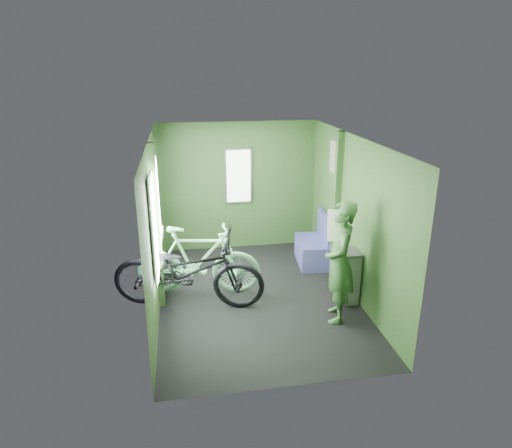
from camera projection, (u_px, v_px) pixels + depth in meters
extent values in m
plane|color=black|center=(257.00, 297.00, 6.68)|extent=(4.00, 4.00, 0.00)
cube|color=silver|center=(257.00, 139.00, 5.92)|extent=(2.80, 4.00, 0.02)
cube|color=#2E4C23|center=(238.00, 187.00, 8.16)|extent=(2.80, 0.02, 2.30)
cube|color=#2E4C23|center=(292.00, 290.00, 4.44)|extent=(2.80, 0.02, 2.30)
cube|color=#2E4C23|center=(154.00, 229.00, 6.08)|extent=(0.02, 4.00, 2.30)
cube|color=#2E4C23|center=(354.00, 218.00, 6.52)|extent=(0.02, 4.00, 2.30)
cube|color=#2E4C23|center=(157.00, 229.00, 6.09)|extent=(0.08, 0.12, 2.30)
cube|color=silver|center=(155.00, 228.00, 5.51)|extent=(0.02, 0.56, 1.34)
cube|color=silver|center=(158.00, 203.00, 6.53)|extent=(0.02, 0.56, 1.34)
cube|color=white|center=(152.00, 186.00, 5.34)|extent=(0.00, 0.12, 0.12)
cube|color=white|center=(156.00, 166.00, 6.36)|extent=(0.00, 0.12, 0.12)
cylinder|color=silver|center=(163.00, 232.00, 6.11)|extent=(0.03, 0.40, 0.03)
cube|color=#2E4C23|center=(336.00, 206.00, 7.07)|extent=(0.10, 0.10, 2.30)
cube|color=white|center=(334.00, 157.00, 7.12)|extent=(0.02, 0.40, 0.50)
cube|color=silver|center=(239.00, 176.00, 8.05)|extent=(0.50, 0.02, 1.00)
imported|color=black|center=(190.00, 307.00, 6.42)|extent=(2.24, 1.31, 1.18)
imported|color=#91E4AF|center=(199.00, 294.00, 6.75)|extent=(1.92, 0.99, 1.17)
imported|color=#375C32|center=(340.00, 262.00, 5.86)|extent=(0.52, 0.67, 1.63)
cube|color=silver|center=(339.00, 226.00, 6.01)|extent=(0.34, 0.25, 0.39)
cube|color=gray|center=(349.00, 277.00, 6.44)|extent=(0.23, 0.32, 0.77)
cube|color=navy|center=(312.00, 252.00, 7.76)|extent=(0.54, 0.87, 0.42)
cube|color=navy|center=(324.00, 227.00, 7.65)|extent=(0.13, 0.83, 0.46)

